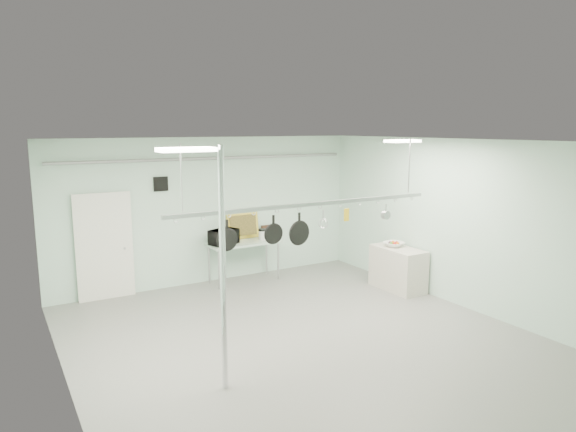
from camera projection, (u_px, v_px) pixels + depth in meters
floor at (309, 344)px, 8.17m from camera, size 8.00×8.00×0.00m
ceiling at (310, 142)px, 7.63m from camera, size 7.00×8.00×0.02m
back_wall at (211, 210)px, 11.29m from camera, size 7.00×0.02×3.20m
right_wall at (465, 225)px, 9.65m from camera, size 0.02×8.00×3.20m
door at (104, 248)px, 10.19m from camera, size 1.10×0.10×2.20m
wall_vent at (161, 184)px, 10.61m from camera, size 0.30×0.04×0.30m
conduit_pipe at (211, 158)px, 11.01m from camera, size 6.60×0.07×0.07m
chrome_pole at (223, 271)px, 6.54m from camera, size 0.08×0.08×3.20m
prep_table at (244, 245)px, 11.39m from camera, size 1.60×0.70×0.91m
side_cabinet at (398, 269)px, 10.86m from camera, size 0.60×1.20×0.90m
pot_rack at (310, 203)px, 8.15m from camera, size 4.80×0.06×1.00m
light_panel_left at (186, 150)px, 5.85m from camera, size 0.65×0.30×0.05m
light_panel_right at (403, 141)px, 9.34m from camera, size 0.65×0.30×0.05m
microwave at (224, 237)px, 11.07m from camera, size 0.70×0.61×0.33m
coffee_canister at (262, 235)px, 11.52m from camera, size 0.19×0.19×0.21m
painting_large at (243, 226)px, 11.64m from camera, size 0.78×0.16×0.58m
painting_small at (268, 230)px, 11.99m from camera, size 0.30×0.09×0.25m
fruit_bowl at (394, 244)px, 10.90m from camera, size 0.48×0.48×0.10m
skillet_left at (227, 236)px, 7.49m from camera, size 0.34×0.08×0.48m
skillet_mid at (273, 230)px, 7.88m from camera, size 0.33×0.07×0.46m
skillet_right at (299, 229)px, 8.12m from camera, size 0.40×0.11×0.53m
whisk at (323, 219)px, 8.33m from camera, size 0.19×0.19×0.29m
grater at (346, 215)px, 8.56m from camera, size 0.10×0.03×0.23m
saucepan at (386, 211)px, 8.99m from camera, size 0.16×0.09×0.27m
fruit_cluster at (394, 242)px, 10.90m from camera, size 0.24×0.24×0.09m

